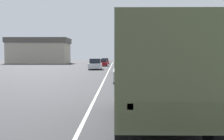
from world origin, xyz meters
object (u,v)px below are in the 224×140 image
object	(u,v)px
military_truck	(156,70)
car_fourth_ahead	(103,63)
car_farthest_ahead	(105,61)
car_nearest_ahead	(125,72)
car_third_ahead	(95,65)
car_second_ahead	(122,67)

from	to	relation	value
military_truck	car_fourth_ahead	bearing A→B (deg)	94.65
car_fourth_ahead	car_farthest_ahead	distance (m)	12.77
military_truck	car_nearest_ahead	xyz separation A→B (m)	(-0.48, 13.80, -0.89)
car_farthest_ahead	military_truck	bearing A→B (deg)	-86.28
car_third_ahead	car_nearest_ahead	bearing A→B (deg)	-79.00
car_nearest_ahead	military_truck	bearing A→B (deg)	-88.00
car_nearest_ahead	car_farthest_ahead	world-z (taller)	car_nearest_ahead
car_third_ahead	car_fourth_ahead	xyz separation A→B (m)	(0.52, 13.33, -0.09)
car_third_ahead	car_fourth_ahead	size ratio (longest dim) A/B	0.96
car_nearest_ahead	car_farthest_ahead	bearing A→B (deg)	94.23
car_nearest_ahead	car_second_ahead	size ratio (longest dim) A/B	1.12
car_nearest_ahead	car_farthest_ahead	distance (m)	46.05
car_second_ahead	car_farthest_ahead	bearing A→B (deg)	95.42
car_second_ahead	car_farthest_ahead	distance (m)	36.01
car_fourth_ahead	car_farthest_ahead	bearing A→B (deg)	90.26
car_third_ahead	car_fourth_ahead	bearing A→B (deg)	87.78
military_truck	car_farthest_ahead	distance (m)	59.86
car_second_ahead	car_fourth_ahead	distance (m)	23.32
military_truck	car_fourth_ahead	size ratio (longest dim) A/B	1.44
military_truck	car_fourth_ahead	world-z (taller)	military_truck
car_second_ahead	car_farthest_ahead	size ratio (longest dim) A/B	1.01
car_second_ahead	car_third_ahead	xyz separation A→B (m)	(-3.86, 9.75, 0.01)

